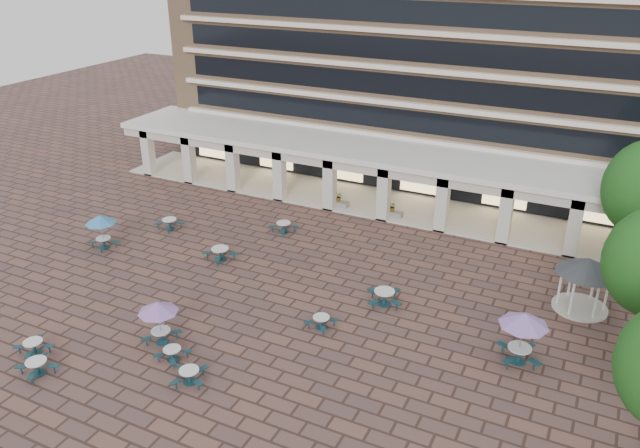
% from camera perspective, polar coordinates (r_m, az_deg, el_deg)
% --- Properties ---
extents(ground, '(120.00, 120.00, 0.00)m').
position_cam_1_polar(ground, '(35.83, -4.58, -6.28)').
color(ground, brown).
rests_on(ground, ground).
extents(apartment_building, '(40.00, 15.50, 25.20)m').
position_cam_1_polar(apartment_building, '(54.41, 9.31, 18.34)').
color(apartment_building, tan).
rests_on(apartment_building, ground).
extents(retail_arcade, '(42.00, 6.60, 4.40)m').
position_cam_1_polar(retail_arcade, '(46.65, 4.53, 5.39)').
color(retail_arcade, white).
rests_on(retail_arcade, ground).
extents(picnic_table_0, '(1.88, 1.88, 0.72)m').
position_cam_1_polar(picnic_table_0, '(32.26, -24.46, -11.74)').
color(picnic_table_0, '#163C43').
rests_on(picnic_table_0, ground).
extents(picnic_table_1, '(1.80, 1.80, 0.69)m').
position_cam_1_polar(picnic_table_1, '(33.74, -24.71, -10.11)').
color(picnic_table_1, '#163C43').
rests_on(picnic_table_1, ground).
extents(picnic_table_2, '(1.89, 1.89, 0.69)m').
position_cam_1_polar(picnic_table_2, '(29.62, -11.85, -13.34)').
color(picnic_table_2, '#163C43').
rests_on(picnic_table_2, ground).
extents(picnic_table_4, '(1.97, 1.97, 2.27)m').
position_cam_1_polar(picnic_table_4, '(42.23, -19.44, 0.29)').
color(picnic_table_4, '#163C43').
rests_on(picnic_table_4, ground).
extents(picnic_table_5, '(1.53, 1.53, 0.64)m').
position_cam_1_polar(picnic_table_5, '(31.15, -13.34, -11.41)').
color(picnic_table_5, '#163C43').
rests_on(picnic_table_5, ground).
extents(picnic_table_6, '(2.00, 2.00, 2.31)m').
position_cam_1_polar(picnic_table_6, '(31.62, -14.60, -7.52)').
color(picnic_table_6, '#163C43').
rests_on(picnic_table_6, ground).
extents(picnic_table_7, '(2.33, 2.33, 0.85)m').
position_cam_1_polar(picnic_table_7, '(34.59, 5.90, -6.58)').
color(picnic_table_7, '#163C43').
rests_on(picnic_table_7, ground).
extents(picnic_table_8, '(1.94, 1.94, 0.74)m').
position_cam_1_polar(picnic_table_8, '(44.30, -13.59, 0.09)').
color(picnic_table_8, '#163C43').
rests_on(picnic_table_8, ground).
extents(picnic_table_9, '(1.96, 1.96, 0.73)m').
position_cam_1_polar(picnic_table_9, '(42.66, -3.35, -0.21)').
color(picnic_table_9, '#163C43').
rests_on(picnic_table_9, ground).
extents(picnic_table_10, '(1.64, 1.64, 0.65)m').
position_cam_1_polar(picnic_table_10, '(32.57, 0.12, -8.86)').
color(picnic_table_10, '#163C43').
rests_on(picnic_table_10, ground).
extents(picnic_table_11, '(2.34, 2.34, 2.70)m').
position_cam_1_polar(picnic_table_11, '(30.61, 18.16, -8.44)').
color(picnic_table_11, '#163C43').
rests_on(picnic_table_11, ground).
extents(picnic_table_12, '(2.24, 2.24, 0.82)m').
position_cam_1_polar(picnic_table_12, '(39.44, -9.11, -2.63)').
color(picnic_table_12, '#163C43').
rests_on(picnic_table_12, ground).
extents(gazebo, '(3.27, 3.27, 3.05)m').
position_cam_1_polar(gazebo, '(36.04, 23.20, -4.01)').
color(gazebo, beige).
rests_on(gazebo, ground).
extents(planter_left, '(1.50, 0.79, 1.26)m').
position_cam_1_polar(planter_left, '(46.50, 1.69, 2.10)').
color(planter_left, gray).
rests_on(planter_left, ground).
extents(planter_right, '(1.50, 0.70, 1.23)m').
position_cam_1_polar(planter_right, '(45.07, 6.62, 1.14)').
color(planter_right, gray).
rests_on(planter_right, ground).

